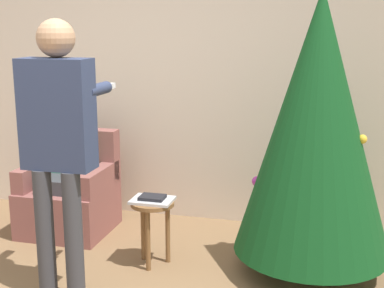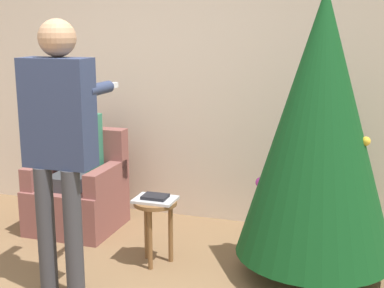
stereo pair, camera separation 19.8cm
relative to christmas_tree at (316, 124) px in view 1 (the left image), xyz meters
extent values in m
cube|color=beige|center=(-1.31, 0.93, 0.24)|extent=(8.00, 0.06, 2.70)
cylinder|color=brown|center=(0.00, 0.00, -1.02)|extent=(0.10, 0.10, 0.18)
cone|color=#0F4219|center=(0.00, 0.00, 0.00)|extent=(1.11, 1.11, 1.86)
sphere|color=gold|center=(-0.19, 0.17, 0.12)|extent=(0.09, 0.09, 0.09)
sphere|color=#B23399|center=(-0.42, 0.12, -0.48)|extent=(0.08, 0.08, 0.08)
sphere|color=gold|center=(0.31, -0.04, -0.08)|extent=(0.06, 0.06, 0.06)
cube|color=brown|center=(-2.09, 0.29, -0.91)|extent=(0.72, 0.68, 0.40)
cube|color=brown|center=(-2.09, 0.55, -0.47)|extent=(0.72, 0.14, 0.47)
cube|color=brown|center=(-2.39, 0.29, -0.61)|extent=(0.12, 0.61, 0.19)
cube|color=brown|center=(-1.79, 0.29, -0.61)|extent=(0.12, 0.61, 0.19)
cylinder|color=#38383D|center=(-2.19, 0.09, -0.91)|extent=(0.11, 0.11, 0.40)
cylinder|color=#38383D|center=(-1.99, 0.09, -0.91)|extent=(0.11, 0.11, 0.40)
cube|color=#38383D|center=(-2.09, 0.24, -0.65)|extent=(0.32, 0.40, 0.12)
cube|color=#337A5B|center=(-2.09, 0.39, -0.34)|extent=(0.36, 0.20, 0.50)
sphere|color=#936B4C|center=(-2.09, 0.39, 0.01)|extent=(0.20, 0.20, 0.20)
cylinder|color=#38383D|center=(-1.67, -0.81, -0.67)|extent=(0.12, 0.12, 0.88)
cylinder|color=#38383D|center=(-1.47, -0.81, -0.67)|extent=(0.12, 0.12, 0.88)
cube|color=#2D3856|center=(-1.57, -0.75, 0.12)|extent=(0.45, 0.20, 0.70)
sphere|color=tan|center=(-1.57, -0.72, 0.59)|extent=(0.24, 0.24, 0.24)
cylinder|color=#2D3856|center=(-1.76, -0.56, 0.27)|extent=(0.08, 0.30, 0.08)
cylinder|color=#2D3856|center=(-1.38, -0.56, 0.27)|extent=(0.08, 0.30, 0.08)
cube|color=white|center=(-1.38, -0.37, 0.27)|extent=(0.04, 0.14, 0.04)
cylinder|color=brown|center=(-1.16, -0.15, -0.63)|extent=(0.33, 0.33, 0.03)
cylinder|color=brown|center=(-1.16, -0.27, -0.88)|extent=(0.04, 0.04, 0.47)
cylinder|color=brown|center=(-1.06, -0.10, -0.88)|extent=(0.04, 0.04, 0.47)
cylinder|color=brown|center=(-1.26, -0.10, -0.88)|extent=(0.04, 0.04, 0.47)
cube|color=silver|center=(-1.16, -0.15, -0.60)|extent=(0.31, 0.23, 0.02)
cube|color=black|center=(-1.16, -0.15, -0.58)|extent=(0.18, 0.14, 0.02)
camera|label=1|loc=(0.09, -3.74, 0.68)|focal=50.00mm
camera|label=2|loc=(0.28, -3.68, 0.68)|focal=50.00mm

